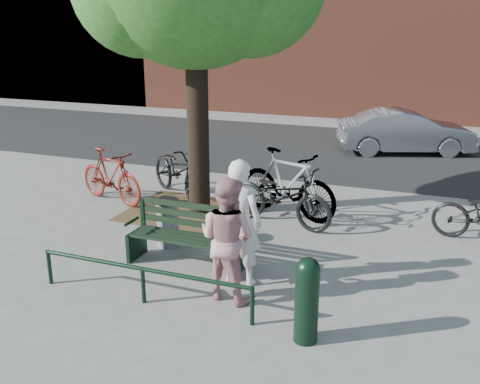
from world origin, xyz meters
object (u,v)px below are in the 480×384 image
at_px(park_bench, 187,234).
at_px(person_left, 239,223).
at_px(person_right, 227,238).
at_px(bollard, 307,297).
at_px(litter_bin, 168,222).
at_px(bicycle_c, 281,196).
at_px(parked_car, 406,132).

height_order(park_bench, person_left, person_left).
xyz_separation_m(person_right, bollard, (1.23, -0.65, -0.28)).
relative_size(litter_bin, bicycle_c, 0.39).
bearing_deg(parked_car, litter_bin, 140.73).
height_order(person_right, bicycle_c, person_right).
height_order(park_bench, litter_bin, park_bench).
distance_m(bicycle_c, parked_car, 6.87).
bearing_deg(bollard, person_right, 152.16).
bearing_deg(parked_car, park_bench, 145.49).
bearing_deg(park_bench, person_left, -16.61).
relative_size(park_bench, bollard, 1.69).
distance_m(person_right, bicycle_c, 2.86).
bearing_deg(person_left, litter_bin, -25.27).
relative_size(park_bench, litter_bin, 2.20).
distance_m(bollard, bicycle_c, 3.75).
xyz_separation_m(person_left, parked_car, (1.47, 9.08, -0.28)).
bearing_deg(litter_bin, bicycle_c, 48.22).
height_order(person_left, litter_bin, person_left).
bearing_deg(bollard, person_left, 138.51).
height_order(person_left, person_right, person_left).
bearing_deg(park_bench, person_right, -37.27).
xyz_separation_m(bollard, bicycle_c, (-1.37, 3.50, -0.02)).
bearing_deg(person_left, person_right, 91.93).
relative_size(park_bench, parked_car, 0.47).
height_order(litter_bin, parked_car, parked_car).
xyz_separation_m(park_bench, bollard, (2.18, -1.37, 0.07)).
xyz_separation_m(person_right, parked_car, (1.47, 9.52, -0.22)).
bearing_deg(bollard, parked_car, 88.70).
distance_m(person_left, bollard, 1.68).
relative_size(person_left, parked_car, 0.48).
xyz_separation_m(litter_bin, bicycle_c, (1.43, 1.60, 0.13)).
relative_size(person_right, litter_bin, 2.09).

